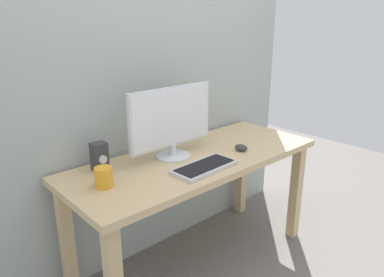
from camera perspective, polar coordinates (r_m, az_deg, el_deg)
The scene contains 8 objects.
ground_plane at distance 2.53m, azimuth 0.60°, elevation -18.68°, with size 6.00×6.00×0.00m, color slate.
wall_back at distance 2.29m, azimuth -5.61°, elevation 17.68°, with size 2.32×0.04×3.00m, color #9EA8A3.
desk at distance 2.21m, azimuth 0.65°, elevation -5.40°, with size 1.60×0.63×0.74m.
monitor at distance 2.09m, azimuth -3.21°, elevation 2.67°, with size 0.57×0.20×0.42m.
keyboard_primary at distance 1.98m, azimuth 1.98°, elevation -4.51°, with size 0.38×0.19×0.02m.
mouse at distance 2.27m, azimuth 7.70°, elevation -1.42°, with size 0.06×0.08×0.04m, color #333338.
audio_controller at distance 2.02m, azimuth -14.30°, elevation -2.72°, with size 0.08×0.08×0.15m.
coffee_mug at distance 1.82m, azimuth -13.58°, elevation -5.97°, with size 0.09×0.09×0.10m, color orange.
Camera 1 is at (-1.37, -1.48, 1.53)m, focal length 34.02 mm.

